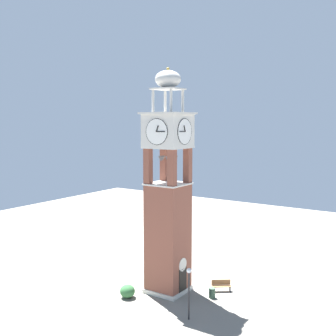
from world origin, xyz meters
TOP-DOWN VIEW (x-y plane):
  - ground at (0.00, 0.00)m, footprint 80.00×80.00m
  - clock_tower at (0.00, -0.00)m, footprint 3.47×3.47m
  - park_bench at (2.46, -3.70)m, footprint 1.31×1.54m
  - lamp_post at (-3.41, -4.09)m, footprint 0.36×0.36m
  - trash_bin at (0.85, -3.70)m, footprint 0.52×0.52m
  - shrub_near_entry at (-2.92, 1.97)m, footprint 1.21×1.21m

SIDE VIEW (x-z plane):
  - ground at x=0.00m, z-range 0.00..0.00m
  - trash_bin at x=0.85m, z-range 0.00..0.80m
  - park_bench at x=2.46m, z-range 0.01..0.96m
  - shrub_near_entry at x=-2.92m, z-range 0.00..1.06m
  - lamp_post at x=-3.41m, z-range 0.74..4.53m
  - clock_tower at x=0.00m, z-range -1.59..16.78m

